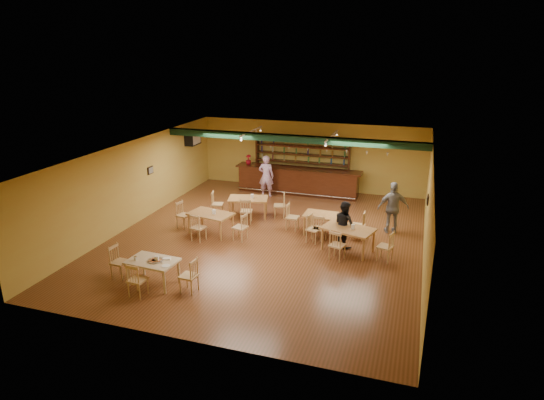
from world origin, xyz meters
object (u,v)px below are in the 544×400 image
(dining_table_a, at_px, (248,207))
(dining_table_b, at_px, (324,224))
(bar_counter, at_px, (298,181))
(near_table, at_px, (153,272))
(patron_right_a, at_px, (344,224))
(dining_table_d, at_px, (348,239))
(dining_table_c, at_px, (211,223))
(patron_bar, at_px, (266,176))

(dining_table_a, xyz_separation_m, dining_table_b, (3.09, -0.83, -0.01))
(bar_counter, height_order, dining_table_a, bar_counter)
(near_table, relative_size, patron_right_a, 0.87)
(dining_table_a, height_order, dining_table_d, dining_table_d)
(dining_table_a, height_order, dining_table_c, dining_table_c)
(dining_table_b, height_order, patron_bar, patron_bar)
(near_table, bearing_deg, bar_counter, 83.86)
(bar_counter, distance_m, patron_bar, 1.48)
(dining_table_b, relative_size, near_table, 1.07)
(dining_table_d, distance_m, near_table, 5.97)
(dining_table_a, height_order, dining_table_b, dining_table_a)
(dining_table_a, xyz_separation_m, near_table, (-0.57, -5.74, -0.01))
(patron_bar, distance_m, patron_right_a, 5.81)
(dining_table_d, bearing_deg, patron_right_a, 133.10)
(bar_counter, bearing_deg, patron_right_a, -60.28)
(bar_counter, height_order, dining_table_b, bar_counter)
(near_table, bearing_deg, dining_table_b, 57.18)
(near_table, bearing_deg, dining_table_d, 42.79)
(dining_table_d, bearing_deg, dining_table_a, 170.57)
(patron_bar, height_order, patron_right_a, patron_bar)
(dining_table_d, distance_m, patron_right_a, 0.55)
(patron_bar, bearing_deg, patron_right_a, 128.76)
(dining_table_c, xyz_separation_m, patron_bar, (0.47, 4.54, 0.52))
(dining_table_b, relative_size, patron_right_a, 0.93)
(bar_counter, distance_m, dining_table_d, 6.17)
(dining_table_b, height_order, near_table, near_table)
(patron_bar, bearing_deg, bar_counter, -150.29)
(bar_counter, xyz_separation_m, near_table, (-1.60, -9.12, -0.21))
(bar_counter, distance_m, near_table, 9.26)
(dining_table_d, xyz_separation_m, patron_bar, (-4.22, 4.54, 0.51))
(bar_counter, relative_size, dining_table_b, 3.90)
(dining_table_c, relative_size, dining_table_d, 0.95)
(bar_counter, relative_size, patron_right_a, 3.63)
(dining_table_a, distance_m, dining_table_b, 3.20)
(dining_table_b, bearing_deg, dining_table_a, 167.03)
(dining_table_b, xyz_separation_m, dining_table_c, (-3.71, -1.16, 0.02))
(dining_table_b, height_order, dining_table_d, dining_table_d)
(dining_table_d, bearing_deg, dining_table_c, -163.42)
(bar_counter, relative_size, dining_table_d, 3.53)
(dining_table_a, xyz_separation_m, patron_right_a, (3.89, -1.63, 0.39))
(patron_bar, relative_size, patron_right_a, 1.18)
(dining_table_d, height_order, patron_right_a, patron_right_a)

